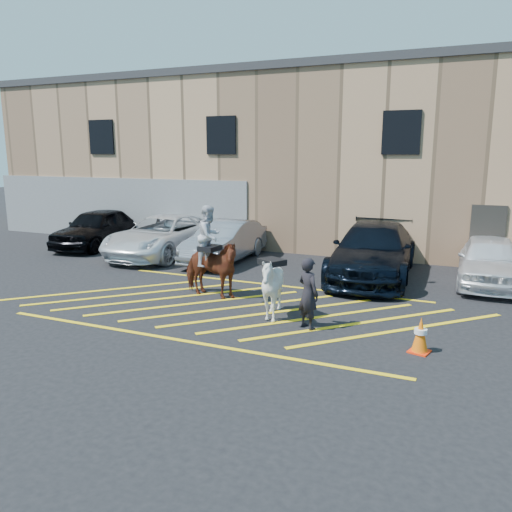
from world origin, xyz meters
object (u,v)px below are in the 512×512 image
at_px(car_white_pickup, 163,236).
at_px(traffic_cone, 420,335).
at_px(car_silver_sedan, 225,241).
at_px(handler, 308,293).
at_px(car_white_suv, 489,261).
at_px(saddled_white, 272,287).
at_px(mounted_bay, 210,261).
at_px(car_blue_suv, 373,251).
at_px(car_black_suv, 97,228).

xyz_separation_m(car_white_pickup, traffic_cone, (10.08, -6.15, -0.40)).
xyz_separation_m(car_silver_sedan, handler, (4.94, -5.69, 0.08)).
distance_m(car_white_suv, saddled_white, 7.36).
height_order(handler, saddled_white, handler).
bearing_deg(saddled_white, mounted_bay, 154.80).
bearing_deg(car_white_suv, car_silver_sedan, -179.13).
xyz_separation_m(car_white_pickup, car_blue_suv, (8.09, -0.27, 0.08)).
bearing_deg(car_white_suv, handler, -123.48).
relative_size(car_black_suv, handler, 2.88).
height_order(car_silver_sedan, mounted_bay, mounted_bay).
height_order(car_white_pickup, mounted_bay, mounted_bay).
xyz_separation_m(car_black_suv, handler, (11.22, -6.16, 0.01)).
bearing_deg(car_silver_sedan, saddled_white, -54.38).
bearing_deg(mounted_bay, car_white_suv, 32.46).
bearing_deg(car_black_suv, handler, -36.04).
bearing_deg(handler, car_white_suv, -90.71).
height_order(car_silver_sedan, traffic_cone, car_silver_sedan).
distance_m(car_silver_sedan, mounted_bay, 4.70).
xyz_separation_m(car_black_suv, car_white_suv, (15.08, -0.34, -0.07)).
xyz_separation_m(car_white_pickup, handler, (7.60, -5.68, 0.05)).
height_order(car_white_pickup, saddled_white, saddled_white).
height_order(car_blue_suv, saddled_white, car_blue_suv).
bearing_deg(car_white_pickup, car_black_suv, 172.31).
height_order(car_silver_sedan, handler, handler).
bearing_deg(mounted_bay, car_black_suv, 148.92).
relative_size(saddled_white, traffic_cone, 2.55).
height_order(saddled_white, traffic_cone, saddled_white).
bearing_deg(car_white_pickup, car_blue_suv, -2.05).
height_order(car_black_suv, car_silver_sedan, car_black_suv).
xyz_separation_m(handler, mounted_bay, (-3.21, 1.33, 0.21)).
bearing_deg(car_silver_sedan, car_blue_suv, -3.55).
distance_m(car_silver_sedan, saddled_white, 6.69).
relative_size(car_blue_suv, saddled_white, 3.14).
bearing_deg(car_blue_suv, car_white_pickup, 175.12).
bearing_deg(handler, mounted_bay, 10.20).
bearing_deg(car_white_pickup, mounted_bay, -44.80).
xyz_separation_m(car_black_suv, traffic_cone, (13.70, -6.63, -0.44)).
bearing_deg(car_white_pickup, handler, -36.88).
bearing_deg(traffic_cone, mounted_bay, 162.45).
relative_size(car_black_suv, saddled_white, 2.53).
relative_size(car_silver_sedan, saddled_white, 2.41).
bearing_deg(car_black_suv, car_white_suv, -8.54).
xyz_separation_m(car_blue_suv, traffic_cone, (2.00, -5.87, -0.48)).
xyz_separation_m(mounted_bay, traffic_cone, (5.69, -1.80, -0.66)).
distance_m(mounted_bay, traffic_cone, 6.00).
height_order(car_silver_sedan, saddled_white, saddled_white).
relative_size(car_white_suv, saddled_white, 2.32).
distance_m(car_silver_sedan, car_blue_suv, 5.43).
bearing_deg(car_blue_suv, mounted_bay, -135.10).
distance_m(car_white_pickup, traffic_cone, 11.82).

